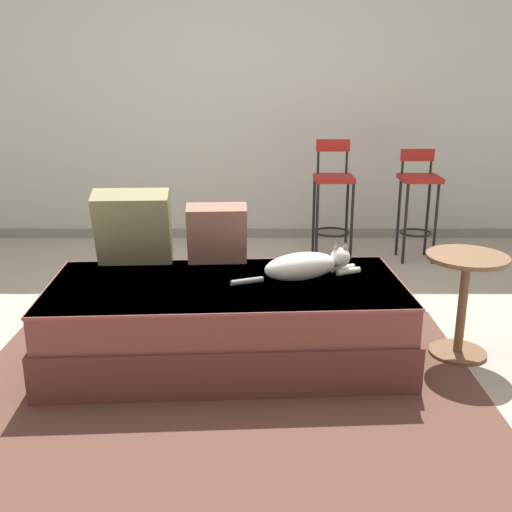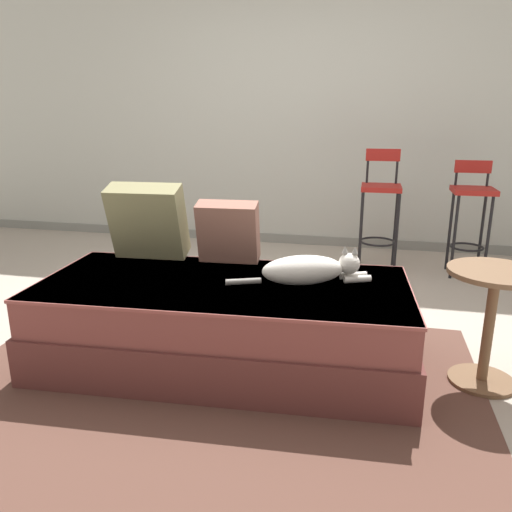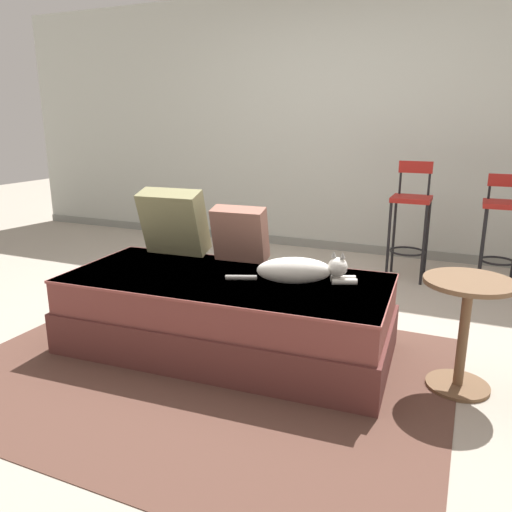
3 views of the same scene
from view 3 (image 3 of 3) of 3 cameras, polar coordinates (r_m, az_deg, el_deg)
The scene contains 11 objects.
ground_plane at distance 3.43m, azimuth -0.29°, elevation -7.82°, with size 16.00×16.00×0.00m, color #A89E8E.
wall_back_panel at distance 5.29m, azimuth 9.96°, elevation 14.58°, with size 8.00×0.10×2.60m, color #B7BCB2.
wall_baseboard_trim at distance 5.39m, azimuth 9.21°, elevation 1.15°, with size 8.00×0.02×0.09m, color gray.
area_rug at distance 2.86m, azimuth -6.12°, elevation -12.74°, with size 2.62×1.99×0.01m, color brown.
couch at distance 3.01m, azimuth -3.41°, elevation -6.49°, with size 1.97×0.99×0.46m.
throw_pillow_corner at distance 3.40m, azimuth -9.37°, elevation 3.86°, with size 0.44×0.29×0.45m.
throw_pillow_middle at distance 3.21m, azimuth -1.84°, elevation 2.54°, with size 0.36×0.22×0.36m.
cat at distance 2.81m, azimuth 5.01°, elevation -1.65°, with size 0.72×0.33×0.19m.
bar_stool_near_window at distance 4.48m, azimuth 17.24°, elevation 4.65°, with size 0.32×0.32×1.01m.
bar_stool_by_doorway at distance 4.46m, azimuth 26.36°, elevation 3.74°, with size 0.32×0.32×0.93m.
side_table at distance 2.73m, azimuth 22.79°, elevation -6.63°, with size 0.44×0.44×0.59m.
Camera 3 is at (1.28, -2.88, 1.35)m, focal length 35.00 mm.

